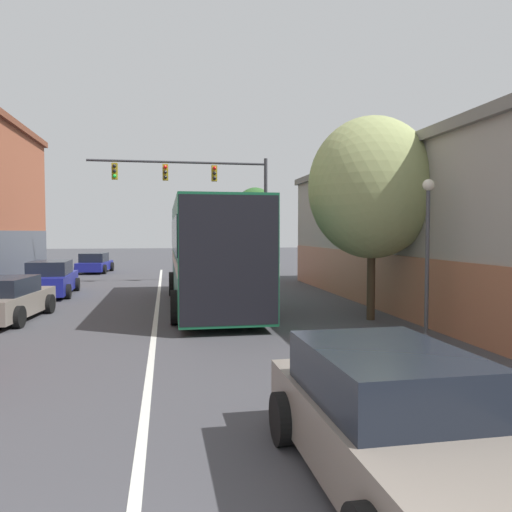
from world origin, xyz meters
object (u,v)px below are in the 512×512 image
(street_tree_near, at_px, (372,188))
(parked_car_left_near, at_px, (51,279))
(parked_car_left_far, at_px, (5,300))
(traffic_signal_gantry, at_px, (207,189))
(street_lamp, at_px, (427,250))
(hatchback_foreground, at_px, (393,423))
(parked_car_left_distant, at_px, (95,263))
(bus, at_px, (211,249))
(street_tree_far, at_px, (255,210))

(street_tree_near, bearing_deg, parked_car_left_near, 144.23)
(parked_car_left_near, distance_m, parked_car_left_far, 6.05)
(street_tree_near, bearing_deg, traffic_signal_gantry, 109.61)
(traffic_signal_gantry, bearing_deg, street_lamp, -72.64)
(street_lamp, distance_m, street_tree_near, 3.22)
(hatchback_foreground, bearing_deg, parked_car_left_distant, 12.69)
(parked_car_left_near, relative_size, street_lamp, 1.14)
(hatchback_foreground, distance_m, parked_car_left_far, 13.25)
(hatchback_foreground, height_order, traffic_signal_gantry, traffic_signal_gantry)
(street_lamp, bearing_deg, hatchback_foreground, -121.49)
(hatchback_foreground, height_order, parked_car_left_distant, hatchback_foreground)
(bus, relative_size, hatchback_foreground, 2.46)
(hatchback_foreground, distance_m, parked_car_left_distant, 29.87)
(hatchback_foreground, relative_size, street_lamp, 1.07)
(bus, distance_m, parked_car_left_distant, 17.35)
(parked_car_left_near, height_order, parked_car_left_distant, parked_car_left_near)
(parked_car_left_far, height_order, street_lamp, street_lamp)
(parked_car_left_far, bearing_deg, parked_car_left_distant, 5.38)
(street_tree_near, bearing_deg, parked_car_left_far, 170.72)
(bus, height_order, street_tree_near, street_tree_near)
(parked_car_left_distant, xyz_separation_m, street_lamp, (11.05, -22.30, 1.62))
(traffic_signal_gantry, distance_m, street_lamp, 14.83)
(parked_car_left_distant, xyz_separation_m, street_tree_far, (9.89, -4.26, 3.36))
(bus, bearing_deg, street_tree_far, -17.37)
(street_tree_near, bearing_deg, hatchback_foreground, -111.95)
(parked_car_left_distant, bearing_deg, parked_car_left_far, -175.64)
(parked_car_left_far, height_order, traffic_signal_gantry, traffic_signal_gantry)
(parked_car_left_distant, distance_m, street_tree_far, 11.28)
(hatchback_foreground, bearing_deg, bus, 2.58)
(hatchback_foreground, bearing_deg, parked_car_left_near, 21.59)
(parked_car_left_distant, bearing_deg, street_lamp, -148.76)
(bus, xyz_separation_m, parked_car_left_distant, (-6.17, 16.15, -1.45))
(bus, bearing_deg, street_tree_near, -127.51)
(parked_car_left_far, xyz_separation_m, parked_car_left_distant, (0.16, 17.85, -0.02))
(street_lamp, bearing_deg, street_tree_near, 97.28)
(parked_car_left_distant, height_order, street_tree_near, street_tree_near)
(parked_car_left_distant, bearing_deg, hatchback_foreground, -161.75)
(street_tree_far, bearing_deg, parked_car_left_far, -126.50)
(parked_car_left_near, relative_size, parked_car_left_far, 1.07)
(street_lamp, bearing_deg, street_tree_far, 93.67)
(parked_car_left_near, bearing_deg, street_tree_far, -55.61)
(hatchback_foreground, xyz_separation_m, parked_car_left_far, (-7.07, 11.21, -0.05))
(hatchback_foreground, xyz_separation_m, parked_car_left_distant, (-6.91, 29.06, -0.07))
(parked_car_left_near, distance_m, street_tree_near, 13.79)
(parked_car_left_far, distance_m, street_tree_far, 17.23)
(parked_car_left_near, distance_m, traffic_signal_gantry, 8.72)
(parked_car_left_distant, relative_size, street_tree_near, 0.66)
(bus, xyz_separation_m, street_lamp, (4.87, -6.15, 0.17))
(parked_car_left_far, bearing_deg, street_tree_near, -93.37)
(parked_car_left_near, height_order, street_tree_near, street_tree_near)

